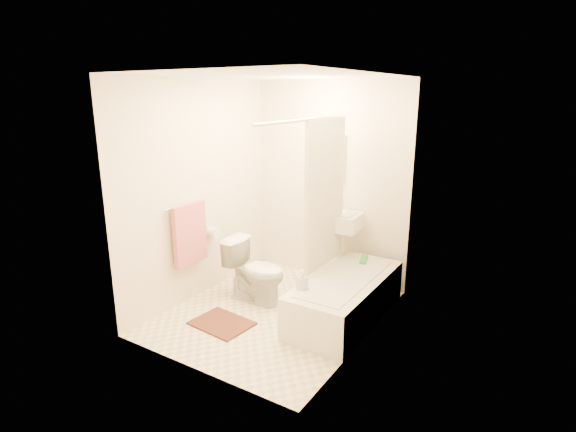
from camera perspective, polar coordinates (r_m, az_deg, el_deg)
The scene contains 17 objects.
floor at distance 4.86m, azimuth -1.60°, elevation -12.13°, with size 2.40×2.40×0.00m, color beige.
ceiling at distance 4.32m, azimuth -1.85°, elevation 17.45°, with size 2.40×2.40×0.00m, color white.
wall_back at distance 5.45m, azimuth 5.32°, elevation 4.26°, with size 2.00×0.02×2.40m, color beige.
wall_left at distance 5.05m, azimuth -11.21°, elevation 3.14°, with size 0.02×2.40×2.40m, color beige.
wall_right at distance 3.98m, azimuth 10.33°, elevation -0.03°, with size 0.02×2.40×2.40m, color beige.
mirror at distance 5.39m, azimuth 5.30°, elevation 7.36°, with size 0.40×0.03×0.55m, color white.
curtain_rod at distance 4.25m, azimuth 2.41°, elevation 12.09°, with size 0.03×0.03×1.70m, color silver.
shower_curtain at distance 4.70m, azimuth 4.72°, elevation 2.76°, with size 0.04×0.80×1.55m, color silver.
towel_bar at distance 4.87m, azimuth -12.81°, elevation 1.40°, with size 0.02×0.02×0.60m, color silver.
towel at distance 4.93m, azimuth -12.34°, elevation -2.25°, with size 0.06×0.45×0.66m, color #CC7266.
toilet_paper at distance 5.21m, azimuth -9.47°, elevation -2.07°, with size 0.12×0.12×0.11m, color white.
toilet at distance 5.00m, azimuth -4.10°, elevation -7.00°, with size 0.39×0.70×0.69m, color white.
sink at distance 5.31m, azimuth 6.32°, elevation -3.94°, with size 0.51×0.41×0.99m, color white, non-canonical shape.
bathtub at distance 4.71m, azimuth 7.33°, elevation -10.27°, with size 0.67×1.53×0.43m, color silver, non-canonical shape.
bath_mat at distance 4.68m, azimuth -8.39°, elevation -13.33°, with size 0.58×0.43×0.02m, color #4D2E21.
soap_bottle at distance 4.31m, azimuth 1.83°, elevation -8.15°, with size 0.09×0.09×0.19m, color white.
scrub_brush at distance 5.07m, azimuth 9.57°, elevation -5.56°, with size 0.07×0.22×0.04m, color green.
Camera 1 is at (2.40, -3.58, 2.23)m, focal length 28.00 mm.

